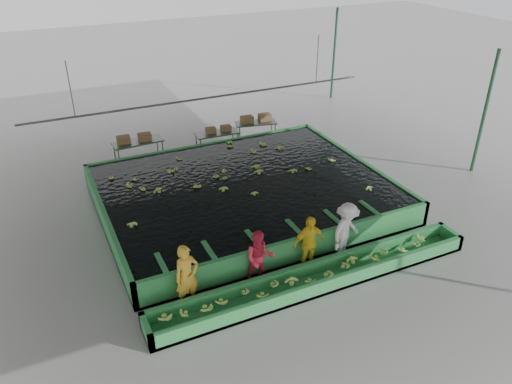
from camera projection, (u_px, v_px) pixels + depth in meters
name	position (u px, v px, depth m)	size (l,w,h in m)	color
ground	(262.00, 224.00, 17.12)	(80.00, 80.00, 0.00)	gray
shed_roof	(263.00, 81.00, 14.72)	(20.00, 22.00, 0.04)	gray
shed_posts	(263.00, 158.00, 15.92)	(20.00, 22.00, 5.00)	#28593D
flotation_tank	(244.00, 193.00, 18.09)	(10.00, 8.00, 0.90)	#2D8341
tank_water	(244.00, 184.00, 17.90)	(9.70, 7.70, 0.00)	black
sorting_trough	(318.00, 278.00, 14.15)	(10.00, 1.00, 0.50)	#2D8341
cableway_rail	(207.00, 98.00, 19.64)	(0.08, 0.08, 14.00)	#59605B
rail_hanger_left	(70.00, 90.00, 17.28)	(0.04, 0.04, 2.00)	#59605B
rail_hanger_right	(317.00, 59.00, 21.03)	(0.04, 0.04, 2.00)	#59605B
worker_a	(187.00, 277.00, 13.11)	(0.68, 0.45, 1.87)	gold
worker_b	(260.00, 258.00, 13.94)	(0.84, 0.65, 1.72)	red
worker_c	(309.00, 243.00, 14.53)	(1.05, 0.44, 1.79)	yellow
worker_d	(346.00, 231.00, 14.99)	(1.22, 0.70, 1.89)	silver
packing_table_left	(139.00, 152.00, 21.27)	(2.10, 0.84, 0.95)	#59605B
packing_table_mid	(217.00, 142.00, 22.30)	(1.94, 0.78, 0.88)	#59605B
packing_table_right	(256.00, 131.00, 23.48)	(1.88, 0.75, 0.86)	#59605B
box_stack_left	(135.00, 142.00, 20.98)	(1.43, 0.40, 0.31)	brown
box_stack_mid	(218.00, 132.00, 22.15)	(1.15, 0.32, 0.25)	brown
box_stack_right	(256.00, 121.00, 23.36)	(1.45, 0.40, 0.31)	brown
floating_bananas	(235.00, 175.00, 18.53)	(8.23, 5.61, 0.11)	#93C550
trough_bananas	(318.00, 274.00, 14.08)	(9.00, 0.60, 0.12)	#93C550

